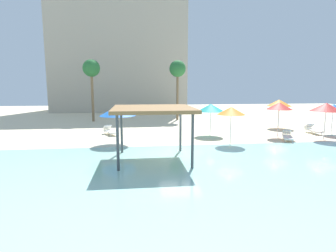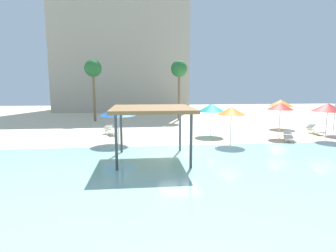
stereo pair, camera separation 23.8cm
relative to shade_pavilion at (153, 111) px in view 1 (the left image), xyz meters
The scene contains 16 objects.
ground_plane 3.67m from the shade_pavilion, 44.13° to the left, with size 80.00×80.00×0.00m, color beige.
lagoon_water 4.78m from the shade_pavilion, 63.32° to the right, with size 44.00×13.50×0.04m, color #99D1C6.
shade_pavilion is the anchor object (origin of this frame).
beach_umbrella_red_0 13.76m from the shade_pavilion, 17.50° to the left, with size 2.24×2.24×2.75m.
beach_umbrella_red_1 11.61m from the shade_pavilion, 28.44° to the left, with size 1.97×1.97×2.72m.
beach_umbrella_orange_2 6.43m from the shade_pavilion, 30.89° to the left, with size 1.90×1.90×2.60m.
beach_umbrella_teal_3 8.65m from the shade_pavilion, 53.67° to the left, with size 2.23×2.23×2.55m.
beach_umbrella_blue_4 5.02m from the shade_pavilion, 115.67° to the left, with size 2.48×2.48×2.64m.
beach_umbrella_orange_5 16.17m from the shade_pavilion, 38.34° to the left, with size 2.28×2.28×2.70m.
beach_umbrella_blue_6 16.54m from the shade_pavilion, 22.03° to the left, with size 2.08×2.08×2.52m.
lounge_chair_0 9.04m from the shade_pavilion, 110.82° to the left, with size 1.35×1.97×0.74m.
lounge_chair_1 15.70m from the shade_pavilion, 25.63° to the left, with size 0.76×1.94×0.74m.
lounge_chair_2 11.26m from the shade_pavilion, 22.01° to the left, with size 1.33×1.97×0.74m.
palm_tree_0 17.95m from the shade_pavilion, 108.83° to the left, with size 1.90×1.90×6.86m.
palm_tree_1 17.81m from the shade_pavilion, 77.02° to the left, with size 1.90×1.90×6.89m.
hotel_block_0 33.26m from the shade_pavilion, 95.90° to the left, with size 20.55×10.98×21.15m, color #B2A893.
Camera 1 is at (-2.68, -16.04, 4.05)m, focal length 28.88 mm.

